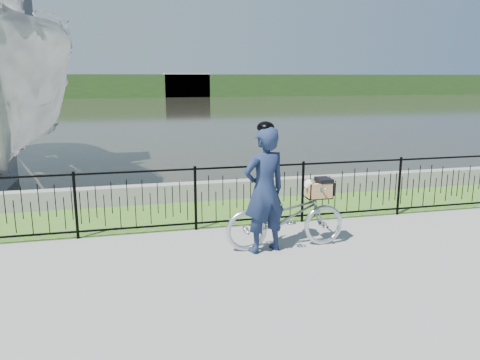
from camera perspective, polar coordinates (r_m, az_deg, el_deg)
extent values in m
plane|color=gray|center=(7.15, 4.60, -9.41)|extent=(120.00, 120.00, 0.00)
cube|color=#3F6C21|center=(9.52, -0.26, -3.73)|extent=(60.00, 2.00, 0.01)
plane|color=#26261D|center=(39.44, -10.58, 8.38)|extent=(120.00, 120.00, 0.00)
cube|color=gray|center=(10.41, -1.53, -1.21)|extent=(60.00, 0.30, 0.40)
cube|color=#26461B|center=(66.34, -11.97, 11.19)|extent=(120.00, 6.00, 3.00)
cube|color=gray|center=(65.31, -6.56, 11.44)|extent=(6.00, 3.00, 3.20)
imported|color=silver|center=(7.42, 5.58, -4.45)|extent=(1.94, 0.68, 1.02)
cube|color=black|center=(7.53, 9.52, -2.12)|extent=(0.38, 0.18, 0.02)
cube|color=#9A7847|center=(7.53, 9.52, -2.06)|extent=(0.39, 0.29, 0.01)
cube|color=#9A7847|center=(7.63, 9.15, -0.95)|extent=(0.39, 0.01, 0.25)
cube|color=#9A7847|center=(7.38, 9.97, -1.43)|extent=(0.39, 0.02, 0.25)
cube|color=#9A7847|center=(7.58, 10.84, -1.10)|extent=(0.01, 0.29, 0.25)
cube|color=#9A7847|center=(7.43, 8.23, -1.27)|extent=(0.01, 0.29, 0.25)
cube|color=black|center=(7.50, 10.19, 0.01)|extent=(0.21, 0.31, 0.06)
cube|color=black|center=(7.58, 10.97, -0.91)|extent=(0.02, 0.31, 0.20)
ellipsoid|color=silver|center=(7.49, 9.41, -1.16)|extent=(0.31, 0.22, 0.20)
sphere|color=silver|center=(7.40, 8.40, -0.50)|extent=(0.15, 0.15, 0.15)
sphere|color=silver|center=(7.37, 8.09, -0.78)|extent=(0.07, 0.07, 0.07)
sphere|color=black|center=(7.35, 7.94, -0.85)|extent=(0.02, 0.02, 0.02)
cone|color=#9D7441|center=(7.44, 8.25, 0.05)|extent=(0.06, 0.08, 0.08)
cone|color=#9D7441|center=(7.35, 8.68, -0.10)|extent=(0.06, 0.08, 0.08)
imported|color=#172340|center=(7.11, 3.00, -1.27)|extent=(0.81, 0.64, 1.95)
ellipsoid|color=black|center=(6.95, 3.09, 6.39)|extent=(0.26, 0.29, 0.18)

